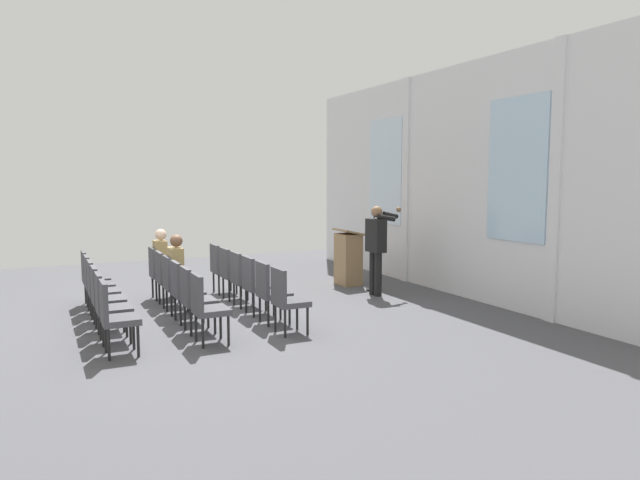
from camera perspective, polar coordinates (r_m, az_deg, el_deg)
ground_plane at (r=9.40m, az=-14.29°, el=-7.51°), size 13.52×13.52×0.00m
rear_partition at (r=11.37m, az=12.12°, el=5.72°), size 9.74×0.14×4.24m
speaker at (r=10.79m, az=5.59°, el=-0.35°), size 0.50×0.69×1.67m
mic_stand at (r=11.30m, az=5.29°, el=-3.30°), size 0.28×0.28×1.55m
lectern at (r=11.86m, az=2.81°, el=-1.78°), size 0.60×0.48×1.16m
chair_r0_c0 at (r=11.12m, az=-9.76°, el=-2.49°), size 0.46×0.44×0.94m
chair_r0_c1 at (r=10.51m, az=-8.78°, el=-2.97°), size 0.46×0.44×0.94m
chair_r0_c2 at (r=9.91m, az=-7.67°, el=-3.51°), size 0.46×0.44×0.94m
chair_r0_c3 at (r=9.32m, az=-6.42°, el=-4.12°), size 0.46×0.44×0.94m
chair_r0_c4 at (r=8.73m, az=-5.00°, el=-4.80°), size 0.46×0.44×0.94m
chair_r0_c5 at (r=8.15m, az=-3.37°, el=-5.58°), size 0.46×0.44×0.94m
chair_r1_c0 at (r=10.86m, az=-15.57°, el=-2.84°), size 0.46×0.44×0.94m
audience_r1_c0 at (r=10.85m, az=-15.16°, el=-1.90°), size 0.36×0.39×1.27m
chair_r1_c1 at (r=10.24m, az=-14.91°, el=-3.36°), size 0.46×0.44×0.94m
chair_r1_c2 at (r=9.62m, az=-14.16°, el=-3.94°), size 0.46×0.44×0.94m
audience_r1_c2 at (r=9.61m, az=-13.70°, el=-2.85°), size 0.36×0.39×1.29m
chair_r1_c3 at (r=9.01m, az=-13.31°, el=-4.61°), size 0.46×0.44×0.94m
chair_r1_c4 at (r=8.40m, az=-12.33°, el=-5.37°), size 0.46×0.44×0.94m
chair_r1_c5 at (r=7.79m, az=-11.20°, el=-6.24°), size 0.46×0.44×0.94m
chair_r2_c0 at (r=10.71m, az=-21.61°, el=-3.17°), size 0.46×0.44×0.94m
chair_r2_c1 at (r=10.08m, az=-21.31°, el=-3.72°), size 0.46×0.44×0.94m
chair_r2_c2 at (r=9.46m, az=-20.98°, el=-4.34°), size 0.46×0.44×0.94m
chair_r2_c3 at (r=8.83m, az=-20.59°, el=-5.05°), size 0.46×0.44×0.94m
chair_r2_c4 at (r=8.21m, az=-20.15°, el=-5.87°), size 0.46×0.44×0.94m
chair_r2_c5 at (r=7.59m, az=-19.64°, el=-6.83°), size 0.46×0.44×0.94m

